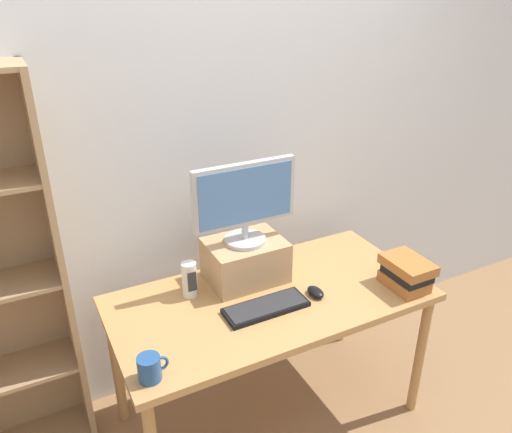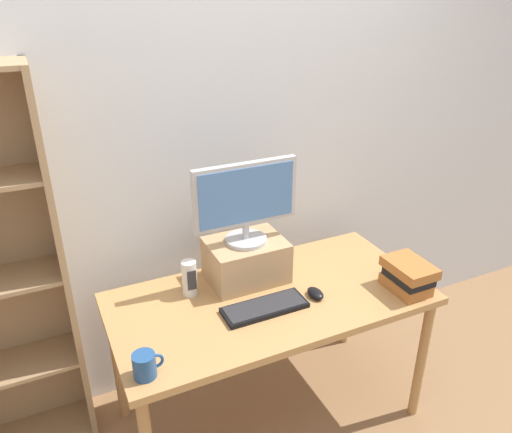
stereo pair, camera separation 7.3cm
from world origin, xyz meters
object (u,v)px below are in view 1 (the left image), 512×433
Objects in this scene: coffee_mug at (150,368)px; desk_speaker at (190,279)px; riser_box at (245,260)px; computer_mouse at (316,292)px; computer_monitor at (245,200)px; book_stack at (406,273)px; keyboard at (266,307)px; desk at (271,308)px.

desk_speaker reaches higher than coffee_mug.
coffee_mug is at bearing -126.08° from desk_speaker.
riser_box is 0.38m from computer_mouse.
computer_monitor is 0.55m from computer_mouse.
coffee_mug is (-0.62, -0.46, -0.38)m from computer_monitor.
keyboard is at bearing 168.19° from book_stack.
computer_monitor reaches higher than desk.
computer_monitor is (-0.04, 0.19, 0.50)m from desk.
desk is 3.86× the size of keyboard.
computer_monitor is 0.86m from book_stack.
riser_box reaches higher than book_stack.
desk is at bearing 49.76° from keyboard.
desk is at bearing -78.13° from riser_box.
riser_box is 0.96× the size of keyboard.
desk is 0.23m from computer_mouse.
book_stack reaches higher than computer_mouse.
coffee_mug is at bearing -157.88° from desk.
desk_speaker is at bearing 53.92° from coffee_mug.
keyboard is 0.71m from book_stack.
computer_mouse is 0.43× the size of book_stack.
computer_mouse reaches higher than keyboard.
riser_box is 0.78m from book_stack.
keyboard is 3.24× the size of coffee_mug.
riser_box reaches higher than coffee_mug.
desk is 6.25× the size of book_stack.
riser_box is 0.32m from computer_monitor.
book_stack is (0.66, -0.42, -0.35)m from computer_monitor.
riser_box reaches higher than desk.
desk is at bearing 153.11° from computer_mouse.
computer_mouse is at bearing 162.41° from book_stack.
riser_box is at bearing 2.78° from desk_speaker.
keyboard is (-0.07, -0.09, 0.09)m from desk.
desk_speaker is (-0.30, -0.01, -0.02)m from riser_box.
keyboard reaches higher than desk.
book_stack is at bearing -11.81° from keyboard.
computer_monitor reaches higher than desk_speaker.
riser_box is at bearing 83.14° from keyboard.
coffee_mug is (-1.28, -0.04, -0.03)m from book_stack.
riser_box is 0.29m from keyboard.
desk_speaker is at bearing -177.49° from computer_monitor.
riser_box is at bearing 128.57° from computer_mouse.
desk_speaker is (0.32, 0.45, 0.04)m from coffee_mug.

